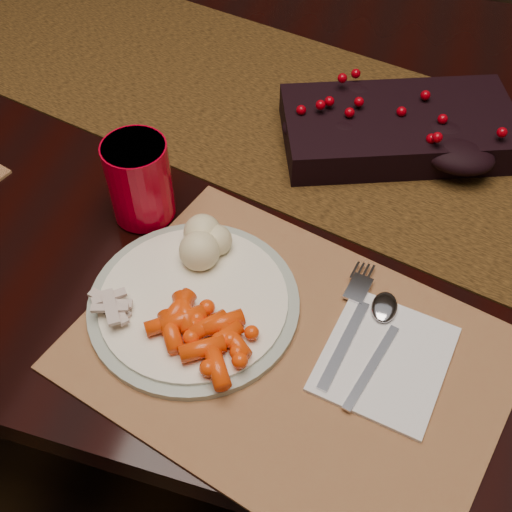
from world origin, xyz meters
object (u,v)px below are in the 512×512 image
(dinner_plate, at_px, (194,302))
(mashed_potatoes, at_px, (197,239))
(baby_carrots, at_px, (193,332))
(red_cup, at_px, (139,180))
(placemat_main, at_px, (290,353))
(turkey_shreds, at_px, (110,301))
(dining_table, at_px, (276,297))
(napkin, at_px, (385,359))
(centerpiece, at_px, (400,124))

(dinner_plate, distance_m, mashed_potatoes, 0.08)
(baby_carrots, relative_size, red_cup, 1.02)
(placemat_main, relative_size, turkey_shreds, 7.05)
(baby_carrots, bearing_deg, turkey_shreds, 172.60)
(dining_table, relative_size, red_cup, 16.46)
(turkey_shreds, distance_m, red_cup, 0.16)
(baby_carrots, height_order, red_cup, red_cup)
(red_cup, bearing_deg, napkin, -21.18)
(dining_table, xyz_separation_m, napkin, (0.20, -0.31, 0.38))
(placemat_main, distance_m, mashed_potatoes, 0.17)
(dining_table, height_order, placemat_main, placemat_main)
(placemat_main, bearing_deg, dining_table, 122.25)
(dining_table, bearing_deg, placemat_main, -73.33)
(centerpiece, xyz_separation_m, baby_carrots, (-0.16, -0.41, -0.01))
(centerpiece, height_order, mashed_potatoes, centerpiece)
(dinner_plate, distance_m, red_cup, 0.17)
(centerpiece, bearing_deg, dinner_plate, -116.36)
(placemat_main, height_order, dinner_plate, dinner_plate)
(centerpiece, height_order, red_cup, red_cup)
(dining_table, height_order, centerpiece, centerpiece)
(centerpiece, relative_size, turkey_shreds, 5.05)
(turkey_shreds, bearing_deg, napkin, 5.27)
(dining_table, distance_m, red_cup, 0.49)
(placemat_main, xyz_separation_m, red_cup, (-0.24, 0.15, 0.06))
(turkey_shreds, xyz_separation_m, napkin, (0.31, 0.03, -0.02))
(red_cup, bearing_deg, baby_carrots, -52.26)
(turkey_shreds, bearing_deg, red_cup, 100.40)
(napkin, bearing_deg, mashed_potatoes, 172.74)
(centerpiece, bearing_deg, dining_table, -162.29)
(turkey_shreds, bearing_deg, mashed_potatoes, 57.09)
(dining_table, relative_size, mashed_potatoes, 21.99)
(centerpiece, relative_size, red_cup, 2.95)
(centerpiece, distance_m, dinner_plate, 0.40)
(centerpiece, distance_m, baby_carrots, 0.44)
(centerpiece, relative_size, dinner_plate, 1.33)
(dining_table, xyz_separation_m, red_cup, (-0.13, -0.18, 0.43))
(dinner_plate, height_order, turkey_shreds, turkey_shreds)
(placemat_main, relative_size, napkin, 3.06)
(centerpiece, distance_m, mashed_potatoes, 0.35)
(dining_table, bearing_deg, turkey_shreds, -107.17)
(baby_carrots, bearing_deg, mashed_potatoes, 108.10)
(dinner_plate, xyz_separation_m, baby_carrots, (0.02, -0.05, 0.02))
(placemat_main, bearing_deg, turkey_shreds, -162.30)
(placemat_main, relative_size, dinner_plate, 1.86)
(centerpiece, bearing_deg, napkin, -82.95)
(mashed_potatoes, height_order, turkey_shreds, mashed_potatoes)
(placemat_main, xyz_separation_m, baby_carrots, (-0.10, -0.02, 0.03))
(red_cup, bearing_deg, turkey_shreds, -79.60)
(dinner_plate, height_order, red_cup, red_cup)
(placemat_main, height_order, napkin, napkin)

